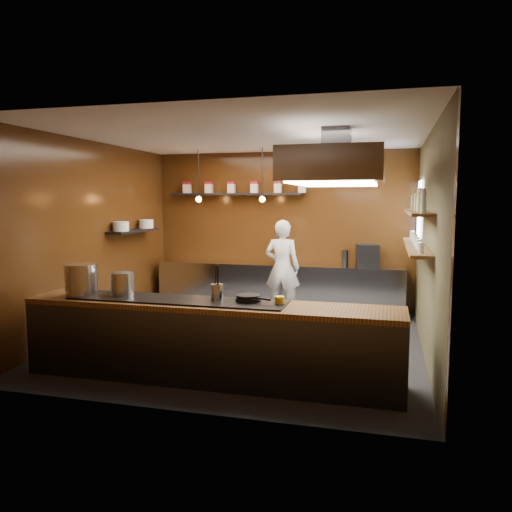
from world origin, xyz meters
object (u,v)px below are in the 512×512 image
(stockpot_large, at_px, (81,279))
(chef, at_px, (282,268))
(stockpot_small, at_px, (122,283))
(extractor_hood, at_px, (336,167))
(espresso_machine, at_px, (367,255))

(stockpot_large, xyz_separation_m, chef, (1.78, 3.46, -0.26))
(stockpot_small, xyz_separation_m, chef, (1.31, 3.32, -0.21))
(chef, bearing_deg, stockpot_small, 71.88)
(stockpot_large, height_order, stockpot_small, stockpot_large)
(extractor_hood, xyz_separation_m, stockpot_small, (-2.46, -1.10, -1.43))
(stockpot_large, bearing_deg, espresso_machine, 50.01)
(extractor_hood, relative_size, chef, 1.15)
(extractor_hood, xyz_separation_m, stockpot_large, (-2.94, -1.24, -1.38))
(stockpot_large, distance_m, espresso_machine, 5.07)
(espresso_machine, bearing_deg, stockpot_large, -137.44)
(stockpot_small, distance_m, espresso_machine, 4.67)
(stockpot_small, bearing_deg, espresso_machine, 53.43)
(espresso_machine, distance_m, chef, 1.55)
(stockpot_large, relative_size, chef, 0.22)
(extractor_hood, distance_m, espresso_machine, 3.02)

